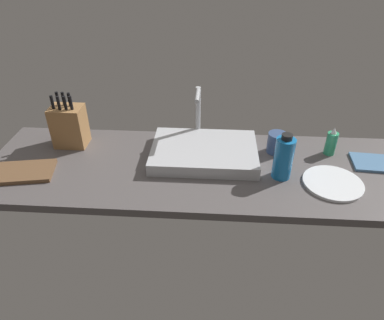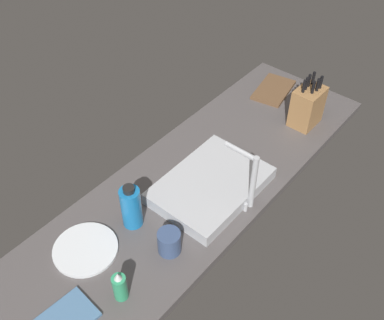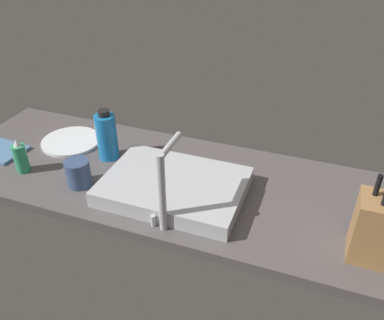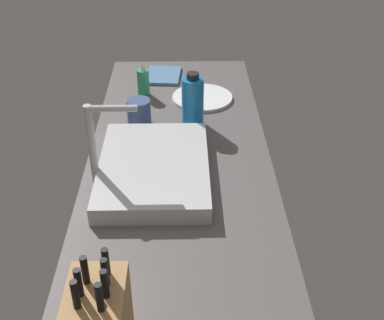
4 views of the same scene
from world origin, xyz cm
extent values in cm
cube|color=#514C4C|center=(0.00, 0.00, 1.75)|extent=(190.54, 60.78, 3.50)
cube|color=#B7BABF|center=(1.81, 7.79, 6.28)|extent=(47.70, 33.81, 5.56)
cylinder|color=#B7BABF|center=(-1.97, 25.39, 16.94)|extent=(2.40, 2.40, 26.89)
cylinder|color=#B7BABF|center=(-1.97, 18.37, 29.39)|extent=(2.00, 14.03, 2.00)
cylinder|color=#B7BABF|center=(1.53, 25.39, 5.50)|extent=(1.60, 1.60, 4.00)
cube|color=#9E7042|center=(-62.53, 15.30, 13.30)|extent=(14.90, 11.37, 19.59)
cylinder|color=black|center=(-58.58, 13.36, 26.28)|extent=(1.41, 1.41, 6.38)
cylinder|color=#2D9966|center=(59.94, 14.66, 8.93)|extent=(4.97, 4.97, 10.86)
cone|color=silver|center=(59.94, 14.66, 15.76)|extent=(2.73, 2.73, 2.80)
cylinder|color=#1970B7|center=(34.83, -4.96, 12.55)|extent=(7.98, 7.98, 18.11)
cylinder|color=black|center=(34.83, -4.96, 22.71)|extent=(4.39, 4.39, 2.20)
cylinder|color=white|center=(55.54, -9.26, 4.10)|extent=(24.34, 24.34, 1.20)
cube|color=teal|center=(77.83, 7.08, 4.10)|extent=(19.76, 15.77, 1.20)
cylinder|color=#384C75|center=(35.30, 14.72, 8.35)|extent=(8.71, 8.71, 9.71)
camera|label=1|loc=(5.15, -127.70, 91.86)|focal=32.81mm
camera|label=2|loc=(106.25, 84.96, 146.51)|focal=42.84mm
camera|label=3|loc=(-42.15, 108.71, 88.22)|focal=37.34mm
camera|label=4|loc=(-126.97, -1.66, 94.34)|focal=46.76mm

